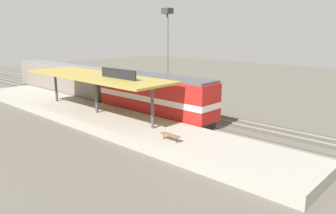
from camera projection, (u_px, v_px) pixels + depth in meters
name	position (u px, v px, depth m)	size (l,w,h in m)	color
ground_plane	(145.00, 110.00, 38.00)	(120.00, 120.00, 0.00)	#5B564C
track_near	(132.00, 113.00, 36.56)	(3.20, 110.00, 0.16)	#4E4941
track_far	(161.00, 106.00, 39.84)	(3.20, 110.00, 0.16)	#4E4941
platform	(97.00, 117.00, 33.19)	(6.00, 44.00, 0.90)	#9E998E
station_canopy	(96.00, 77.00, 32.20)	(5.20, 18.00, 4.70)	#47474C
platform_bench	(170.00, 135.00, 24.50)	(0.44, 1.70, 0.50)	#333338
locomotive	(154.00, 96.00, 33.65)	(2.93, 14.43, 4.44)	#28282D
passenger_carriage_single	(63.00, 80.00, 45.61)	(2.90, 20.00, 4.24)	#28282D
light_mast	(167.00, 35.00, 41.46)	(1.10, 1.10, 11.70)	slate
person_waiting	(96.00, 101.00, 34.12)	(0.34, 0.34, 1.71)	navy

